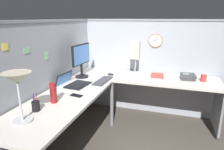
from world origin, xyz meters
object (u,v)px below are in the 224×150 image
Objects in this scene: keyboard at (103,81)px; book_stack at (157,76)px; monitor at (81,58)px; laptop at (72,83)px; thermos_flask at (53,93)px; wall_clock at (155,41)px; desk_lamp_dome at (17,82)px; pen_cup at (36,106)px; desk_lamp_paper at (136,51)px; coffee_mug at (204,78)px; computer_mouse at (111,74)px; cell_phone at (76,95)px; office_phone at (188,77)px.

book_stack reaches higher than keyboard.
monitor is 0.45m from laptop.
wall_clock reaches higher than thermos_flask.
thermos_flask is at bearing 142.96° from book_stack.
thermos_flask is (-0.95, -0.13, -0.18)m from monitor.
desk_lamp_dome is 0.38m from pen_cup.
keyboard is 1.36m from desk_lamp_dome.
thermos_flask is 1.87m from wall_clock.
desk_lamp_paper is 1.04m from coffee_mug.
thermos_flask is at bearing 128.85° from coffee_mug.
thermos_flask is 1.45m from desk_lamp_paper.
desk_lamp_dome reaches higher than computer_mouse.
desk_lamp_dome is (-1.62, 0.28, 0.35)m from computer_mouse.
cell_phone is 1.50× the size of coffee_mug.
computer_mouse is at bearing 96.65° from book_stack.
pen_cup is at bearing 153.30° from wall_clock.
keyboard is 2.99× the size of cell_phone.
desk_lamp_dome is 2.02× the size of wall_clock.
office_phone is at bearing -64.49° from laptop.
office_phone is 0.76× the size of book_stack.
laptop is 1.85m from coffee_mug.
thermos_flask reaches higher than coffee_mug.
pen_cup is at bearing -176.03° from monitor.
monitor is 1.12× the size of desk_lamp_dome.
pen_cup is at bearing -176.06° from laptop.
monitor is 1.68× the size of book_stack.
wall_clock is at bearing 61.16° from office_phone.
desk_lamp_paper is (0.02, 0.34, 0.36)m from book_stack.
desk_lamp_paper is at bearing -37.01° from keyboard.
desk_lamp_dome is at bearing 170.26° from computer_mouse.
cell_phone is (-0.35, -0.25, -0.02)m from laptop.
keyboard is 1.44× the size of book_stack.
keyboard is at bearing 108.06° from coffee_mug.
desk_lamp_paper is (0.44, -0.37, 0.37)m from keyboard.
pen_cup reaches higher than office_phone.
book_stack is at bearing -56.30° from keyboard.
monitor is at bearing 120.71° from computer_mouse.
laptop is at bearing 115.51° from office_phone.
wall_clock is at bearing -19.86° from cell_phone.
wall_clock is (1.83, -0.92, 0.46)m from pen_cup.
monitor is 2.27× the size of thermos_flask.
monitor is 0.98m from thermos_flask.
coffee_mug is at bearing -79.05° from monitor.
wall_clock is (0.32, -0.25, 0.13)m from desk_lamp_paper.
book_stack is at bearing -166.33° from wall_clock.
coffee_mug is at bearing -113.28° from wall_clock.
desk_lamp_paper is at bearing 91.99° from office_phone.
office_phone is at bearing -83.78° from book_stack.
monitor is at bearing 103.14° from office_phone.
computer_mouse is at bearing 2.53° from keyboard.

